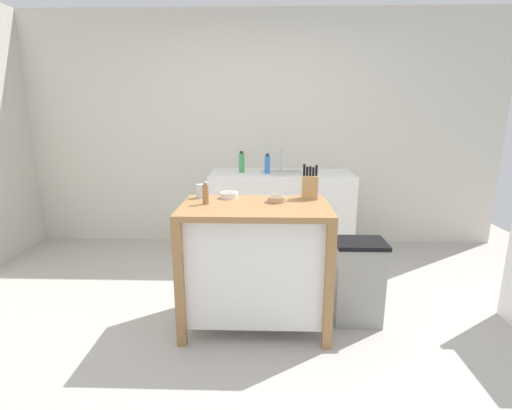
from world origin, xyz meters
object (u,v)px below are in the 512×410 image
object	(u,v)px
bottle_spray_cleaner	(267,164)
bowl_ceramic_small	(276,199)
sink_faucet	(281,161)
bowl_ceramic_wide	(229,195)
drinking_cup	(201,191)
knife_block	(310,186)
trash_bin	(358,281)
kitchen_island	(255,259)
pepper_grinder	(206,193)
bottle_hand_soap	(242,163)

from	to	relation	value
bottle_spray_cleaner	bowl_ceramic_small	bearing A→B (deg)	-87.35
sink_faucet	bowl_ceramic_small	bearing A→B (deg)	-93.28
sink_faucet	bottle_spray_cleaner	world-z (taller)	sink_faucet
bowl_ceramic_wide	drinking_cup	bearing A→B (deg)	179.50
knife_block	bowl_ceramic_small	size ratio (longest dim) A/B	2.05
bowl_ceramic_wide	trash_bin	world-z (taller)	bowl_ceramic_wide
kitchen_island	pepper_grinder	bearing A→B (deg)	177.06
knife_block	drinking_cup	size ratio (longest dim) A/B	2.52
bottle_spray_cleaner	sink_faucet	bearing A→B (deg)	53.01
pepper_grinder	drinking_cup	bearing A→B (deg)	108.52
kitchen_island	bottle_spray_cleaner	size ratio (longest dim) A/B	4.90
bottle_hand_soap	knife_block	bearing A→B (deg)	-66.00
drinking_cup	pepper_grinder	bearing A→B (deg)	-71.48
sink_faucet	bottle_hand_soap	bearing A→B (deg)	-160.69
knife_block	bowl_ceramic_small	bearing A→B (deg)	-154.60
bottle_hand_soap	drinking_cup	bearing A→B (deg)	-99.23
bowl_ceramic_wide	pepper_grinder	size ratio (longest dim) A/B	0.79
bowl_ceramic_small	trash_bin	size ratio (longest dim) A/B	0.20
pepper_grinder	bottle_hand_soap	size ratio (longest dim) A/B	0.71
sink_faucet	bottle_spray_cleaner	xyz separation A→B (m)	(-0.15, -0.21, -0.01)
bowl_ceramic_wide	trash_bin	xyz separation A→B (m)	(0.95, -0.15, -0.61)
knife_block	trash_bin	world-z (taller)	knife_block
bowl_ceramic_wide	pepper_grinder	distance (m)	0.25
bowl_ceramic_wide	bottle_hand_soap	xyz separation A→B (m)	(0.00, 1.31, 0.06)
bowl_ceramic_wide	trash_bin	size ratio (longest dim) A/B	0.21
kitchen_island	trash_bin	distance (m)	0.78
bowl_ceramic_small	bottle_spray_cleaner	world-z (taller)	bottle_spray_cleaner
knife_block	sink_faucet	world-z (taller)	knife_block
kitchen_island	bottle_hand_soap	size ratio (longest dim) A/B	4.49
drinking_cup	pepper_grinder	distance (m)	0.21
pepper_grinder	bowl_ceramic_wide	bearing A→B (deg)	53.12
bowl_ceramic_small	bottle_hand_soap	size ratio (longest dim) A/B	0.54
bowl_ceramic_wide	bowl_ceramic_small	size ratio (longest dim) A/B	1.05
drinking_cup	knife_block	bearing A→B (deg)	-0.23
knife_block	bowl_ceramic_wide	xyz separation A→B (m)	(-0.59, 0.00, -0.07)
drinking_cup	pepper_grinder	xyz separation A→B (m)	(0.06, -0.19, 0.03)
pepper_grinder	sink_faucet	distance (m)	1.76
knife_block	bowl_ceramic_small	xyz separation A→B (m)	(-0.25, -0.12, -0.07)
knife_block	bottle_spray_cleaner	size ratio (longest dim) A/B	1.21
trash_bin	sink_faucet	world-z (taller)	sink_faucet
bowl_ceramic_wide	bowl_ceramic_small	world-z (taller)	bowl_ceramic_wide
kitchen_island	sink_faucet	distance (m)	1.76
bottle_spray_cleaner	pepper_grinder	bearing A→B (deg)	-106.29
bottle_hand_soap	bottle_spray_cleaner	bearing A→B (deg)	-11.17
kitchen_island	bottle_hand_soap	distance (m)	1.61
kitchen_island	drinking_cup	xyz separation A→B (m)	(-0.41, 0.21, 0.45)
bowl_ceramic_small	pepper_grinder	distance (m)	0.50
trash_bin	sink_faucet	distance (m)	1.82
kitchen_island	pepper_grinder	world-z (taller)	pepper_grinder
knife_block	drinking_cup	xyz separation A→B (m)	(-0.80, 0.00, -0.04)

